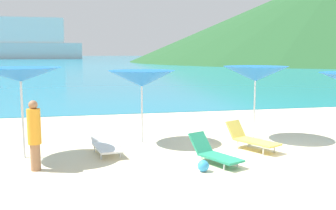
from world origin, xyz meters
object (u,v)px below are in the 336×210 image
(lounge_chair_3, at_px, (214,153))
(lounge_chair_2, at_px, (251,138))
(beachgoer_0, at_px, (34,134))
(beach_ball, at_px, (203,166))
(umbrella_4, at_px, (255,74))
(cruise_ship, at_px, (9,41))
(lounge_chair_4, at_px, (105,144))
(umbrella_3, at_px, (142,79))
(umbrella_2, at_px, (20,75))

(lounge_chair_3, bearing_deg, lounge_chair_2, 11.67)
(beachgoer_0, bearing_deg, beach_ball, 106.19)
(lounge_chair_3, bearing_deg, umbrella_4, 23.10)
(umbrella_4, height_order, lounge_chair_2, umbrella_4)
(cruise_ship, bearing_deg, beach_ball, -79.11)
(lounge_chair_4, bearing_deg, umbrella_4, -0.45)
(lounge_chair_3, bearing_deg, umbrella_3, 94.44)
(lounge_chair_3, relative_size, cruise_ship, 0.02)
(umbrella_2, height_order, lounge_chair_3, umbrella_2)
(umbrella_3, xyz_separation_m, lounge_chair_4, (-1.16, -1.01, -1.70))
(lounge_chair_2, bearing_deg, beach_ball, -165.14)
(lounge_chair_2, bearing_deg, umbrella_3, 126.10)
(umbrella_3, height_order, beach_ball, umbrella_3)
(lounge_chair_3, distance_m, cruise_ship, 195.97)
(umbrella_3, relative_size, umbrella_4, 0.95)
(umbrella_2, height_order, cruise_ship, cruise_ship)
(lounge_chair_2, bearing_deg, umbrella_2, 149.49)
(lounge_chair_2, relative_size, beach_ball, 6.21)
(beachgoer_0, bearing_deg, umbrella_2, -130.51)
(umbrella_2, height_order, beachgoer_0, umbrella_2)
(beach_ball, relative_size, cruise_ship, 0.00)
(lounge_chair_3, height_order, beach_ball, lounge_chair_3)
(umbrella_3, bearing_deg, lounge_chair_3, -61.57)
(umbrella_3, xyz_separation_m, cruise_ship, (-36.75, 189.47, 7.03))
(umbrella_3, bearing_deg, lounge_chair_2, -28.00)
(umbrella_3, bearing_deg, beachgoer_0, -141.66)
(umbrella_4, bearing_deg, lounge_chair_4, -170.79)
(lounge_chair_2, xyz_separation_m, beachgoer_0, (-5.67, -0.72, 0.55))
(umbrella_4, relative_size, cruise_ship, 0.03)
(lounge_chair_4, distance_m, cruise_ship, 193.97)
(umbrella_2, relative_size, lounge_chair_4, 1.40)
(umbrella_4, xyz_separation_m, lounge_chair_3, (-2.15, -2.31, -1.79))
(umbrella_3, xyz_separation_m, beachgoer_0, (-2.82, -2.23, -1.07))
(lounge_chair_3, bearing_deg, cruise_ship, 77.25)
(umbrella_2, relative_size, cruise_ship, 0.03)
(umbrella_2, height_order, lounge_chair_2, umbrella_2)
(umbrella_4, height_order, lounge_chair_4, umbrella_4)
(beach_ball, bearing_deg, beachgoer_0, 165.91)
(lounge_chair_3, relative_size, lounge_chair_4, 0.95)
(umbrella_3, distance_m, lounge_chair_4, 2.29)
(lounge_chair_3, relative_size, beach_ball, 5.91)
(lounge_chair_2, bearing_deg, beachgoer_0, 161.31)
(umbrella_2, relative_size, beach_ball, 8.70)
(cruise_ship, bearing_deg, umbrella_2, -80.20)
(umbrella_3, relative_size, beach_ball, 8.14)
(lounge_chair_4, bearing_deg, beach_ball, -55.69)
(lounge_chair_4, relative_size, beachgoer_0, 1.02)
(umbrella_2, xyz_separation_m, lounge_chair_4, (2.08, 0.01, -1.90))
(umbrella_2, distance_m, umbrella_4, 6.82)
(cruise_ship, bearing_deg, lounge_chair_3, -78.94)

